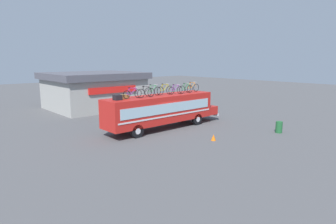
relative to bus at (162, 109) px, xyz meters
name	(u,v)px	position (x,y,z in m)	size (l,w,h in m)	color
ground_plane	(160,129)	(-0.22, 0.00, -1.72)	(120.00, 120.00, 0.00)	#4C4C4F
bus	(162,109)	(0.00, 0.00, 0.00)	(11.76, 2.44, 2.91)	red
luggage_bag_1	(117,98)	(-4.47, -0.08, 1.39)	(0.54, 0.55, 0.39)	black
luggage_bag_2	(124,97)	(-3.69, 0.30, 1.35)	(0.71, 0.42, 0.32)	olive
rooftop_bicycle_1	(132,94)	(-3.06, 0.02, 1.56)	(1.74, 0.44, 0.89)	black
rooftop_bicycle_2	(146,93)	(-1.92, -0.25, 1.58)	(1.73, 0.44, 0.95)	black
rooftop_bicycle_3	(153,91)	(-0.84, 0.22, 1.59)	(1.73, 0.44, 0.97)	black
rooftop_bicycle_4	(165,90)	(0.41, 0.12, 1.59)	(1.80, 0.44, 0.98)	black
rooftop_bicycle_5	(176,90)	(1.47, -0.11, 1.56)	(1.66, 0.44, 0.88)	black
rooftop_bicycle_6	(186,89)	(2.61, -0.25, 1.58)	(1.69, 0.44, 0.93)	black
rooftop_bicycle_7	(192,88)	(3.79, 0.12, 1.59)	(1.82, 0.44, 0.96)	black
roadside_building	(94,90)	(0.79, 13.81, 0.51)	(10.68, 9.61, 4.36)	#9E9E99
trash_bin	(279,127)	(6.13, -7.49, -1.25)	(0.54, 0.54, 0.93)	#1E592D
traffic_cone	(213,137)	(0.34, -5.42, -1.49)	(0.35, 0.35, 0.45)	orange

